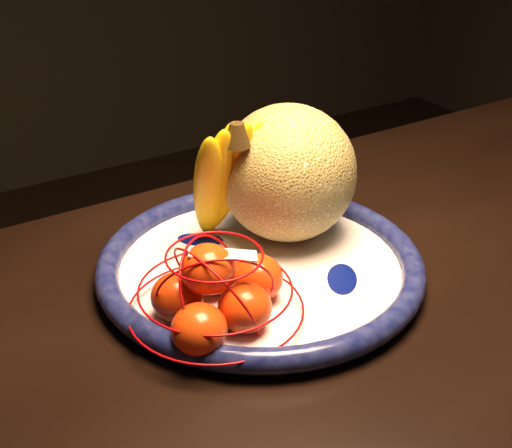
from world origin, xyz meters
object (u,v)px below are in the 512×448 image
fruit_bowl (260,266)px  cantaloupe (288,173)px  banana_bunch (221,176)px  mandarin_bag (217,292)px  dining_table (475,325)px

fruit_bowl → cantaloupe: (0.07, 0.05, 0.09)m
fruit_bowl → banana_bunch: bearing=99.2°
fruit_bowl → cantaloupe: cantaloupe is taller
fruit_bowl → mandarin_bag: size_ratio=1.64×
dining_table → cantaloupe: (-0.17, 0.20, 0.18)m
dining_table → banana_bunch: bearing=138.6°
fruit_bowl → banana_bunch: size_ratio=2.13×
dining_table → cantaloupe: 0.32m
banana_bunch → fruit_bowl: bearing=-88.2°
banana_bunch → mandarin_bag: (-0.09, -0.14, -0.06)m
banana_bunch → mandarin_bag: size_ratio=0.77×
banana_bunch → mandarin_bag: 0.18m
fruit_bowl → banana_bunch: 0.12m
dining_table → cantaloupe: size_ratio=8.37×
cantaloupe → banana_bunch: banana_bunch is taller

